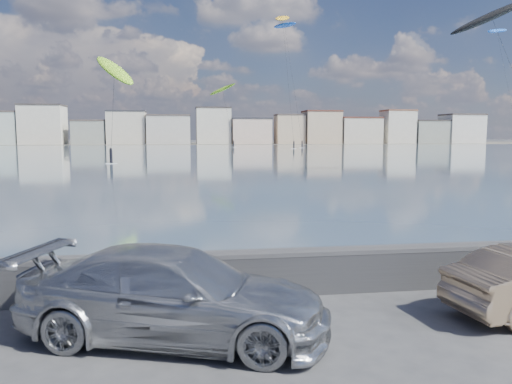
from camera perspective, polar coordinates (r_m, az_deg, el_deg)
The scene contains 12 objects.
ground at distance 8.85m, azimuth -2.79°, elevation -17.46°, with size 700.00×700.00×0.00m, color #333335.
bay_water at distance 99.61m, azimuth -7.90°, elevation 4.44°, with size 500.00×177.00×0.00m, color #374D63.
far_shore_strip at distance 208.08m, azimuth -8.15°, elevation 5.51°, with size 500.00×60.00×0.00m, color #4C473D.
seawall at distance 11.19m, azimuth -4.16°, elevation -9.11°, with size 400.00×0.36×1.08m.
far_buildings at distance 194.07m, azimuth -7.77°, elevation 7.22°, with size 240.79×13.26×14.60m.
car_silver at distance 9.10m, azimuth -9.26°, elevation -11.46°, with size 2.24×5.50×1.60m, color #ACAFB4.
kitesurfer_5 at distance 70.85m, azimuth -15.87°, elevation 13.07°, with size 6.87×9.85×14.82m.
kitesurfer_7 at distance 150.78m, azimuth -3.87°, elevation 11.57°, with size 8.88×10.63×19.34m.
kitesurfer_9 at distance 144.32m, azimuth 3.07°, elevation 19.00°, with size 6.71×17.45×37.32m.
kitesurfer_11 at distance 145.64m, azimuth 3.32°, elevation 18.35°, with size 7.65×12.31×34.56m.
kitesurfer_14 at distance 166.04m, azimuth 25.84°, elevation 16.15°, with size 10.64×15.94×35.00m.
kitesurfer_15 at distance 74.74m, azimuth 25.33°, elevation 17.61°, with size 10.49×17.68×21.67m.
Camera 1 is at (-0.76, -8.04, 3.60)m, focal length 35.00 mm.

